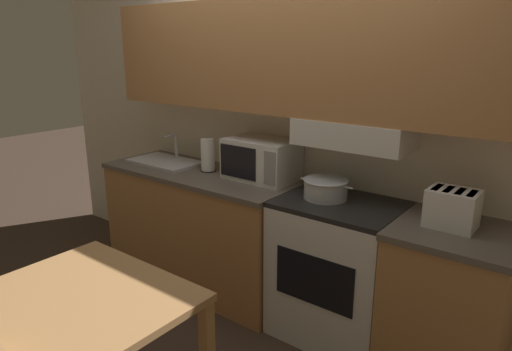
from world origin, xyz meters
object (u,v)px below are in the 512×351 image
object	(u,v)px
toaster	(452,208)
stove_range	(337,270)
microwave	(261,159)
paper_towel_roll	(208,155)
cooking_pot	(326,188)
dining_table	(80,318)
sink_basin	(165,161)

from	to	relation	value
toaster	stove_range	bearing A→B (deg)	-179.47
stove_range	microwave	bearing A→B (deg)	170.81
stove_range	paper_towel_roll	distance (m)	1.26
cooking_pot	paper_towel_roll	size ratio (longest dim) A/B	1.46
stove_range	paper_towel_roll	bearing A→B (deg)	178.22
cooking_pot	microwave	bearing A→B (deg)	170.08
cooking_pot	dining_table	world-z (taller)	cooking_pot
paper_towel_roll	dining_table	size ratio (longest dim) A/B	0.26
microwave	sink_basin	xyz separation A→B (m)	(-0.87, -0.12, -0.13)
sink_basin	paper_towel_roll	xyz separation A→B (m)	(0.43, 0.05, 0.11)
stove_range	toaster	world-z (taller)	toaster
toaster	paper_towel_roll	distance (m)	1.75
toaster	sink_basin	size ratio (longest dim) A/B	0.44
toaster	sink_basin	world-z (taller)	sink_basin
cooking_pot	paper_towel_roll	xyz separation A→B (m)	(-1.01, 0.02, 0.06)
microwave	toaster	size ratio (longest dim) A/B	1.94
toaster	cooking_pot	bearing A→B (deg)	179.69
stove_range	sink_basin	bearing A→B (deg)	-179.53
stove_range	dining_table	bearing A→B (deg)	-111.31
toaster	dining_table	bearing A→B (deg)	-129.80
toaster	dining_table	world-z (taller)	toaster
dining_table	stove_range	bearing A→B (deg)	68.69
cooking_pot	sink_basin	world-z (taller)	sink_basin
paper_towel_roll	dining_table	world-z (taller)	paper_towel_roll
paper_towel_roll	cooking_pot	bearing A→B (deg)	-1.41
stove_range	sink_basin	xyz separation A→B (m)	(-1.55, -0.01, 0.47)
toaster	sink_basin	xyz separation A→B (m)	(-2.18, -0.02, -0.08)
toaster	sink_basin	bearing A→B (deg)	-179.51
stove_range	paper_towel_roll	size ratio (longest dim) A/B	3.68
cooking_pot	sink_basin	size ratio (longest dim) A/B	0.62
sink_basin	toaster	bearing A→B (deg)	0.49
stove_range	toaster	size ratio (longest dim) A/B	3.53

